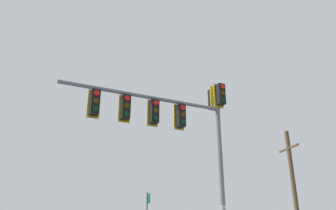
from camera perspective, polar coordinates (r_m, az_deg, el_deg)
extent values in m
cylinder|color=slate|center=(13.00, 9.32, -12.73)|extent=(0.20, 0.20, 6.91)
cylinder|color=slate|center=(12.30, -3.94, 1.46)|extent=(0.48, 6.41, 0.14)
cube|color=black|center=(13.67, 9.18, 1.83)|extent=(0.32, 0.32, 0.90)
cube|color=#B29319|center=(13.80, 8.79, 1.58)|extent=(0.06, 0.44, 1.04)
cylinder|color=red|center=(13.66, 9.50, 3.23)|extent=(0.04, 0.20, 0.20)
cylinder|color=#3C2703|center=(13.55, 9.57, 2.07)|extent=(0.04, 0.20, 0.20)
cylinder|color=black|center=(13.43, 9.65, 0.89)|extent=(0.04, 0.20, 0.20)
cube|color=black|center=(14.13, 7.83, 0.98)|extent=(0.32, 0.32, 0.90)
cube|color=#B29319|center=(14.00, 8.21, 1.21)|extent=(0.06, 0.44, 1.04)
cylinder|color=red|center=(14.37, 7.42, 1.86)|extent=(0.04, 0.20, 0.20)
cylinder|color=#3C2703|center=(14.26, 7.48, 0.75)|extent=(0.04, 0.20, 0.20)
cylinder|color=black|center=(14.15, 7.53, -0.38)|extent=(0.04, 0.20, 0.20)
cube|color=black|center=(12.68, 2.24, -1.92)|extent=(0.32, 0.32, 0.90)
cube|color=#B29319|center=(12.82, 1.87, -2.15)|extent=(0.08, 0.44, 1.04)
cylinder|color=red|center=(12.65, 2.59, -0.42)|extent=(0.05, 0.20, 0.20)
cylinder|color=#3C2703|center=(12.54, 2.61, -1.70)|extent=(0.05, 0.20, 0.20)
cylinder|color=black|center=(12.45, 2.63, -3.01)|extent=(0.05, 0.20, 0.20)
cube|color=black|center=(12.23, -2.43, -1.19)|extent=(0.31, 0.31, 0.90)
cube|color=#B29319|center=(12.38, -2.74, -1.43)|extent=(0.06, 0.44, 1.04)
cylinder|color=red|center=(12.19, -2.11, 0.37)|extent=(0.04, 0.20, 0.20)
cylinder|color=#3C2703|center=(12.09, -2.13, -0.95)|extent=(0.04, 0.20, 0.20)
cylinder|color=black|center=(11.99, -2.15, -2.30)|extent=(0.04, 0.20, 0.20)
cube|color=black|center=(11.87, -7.42, -0.40)|extent=(0.30, 0.30, 0.90)
cube|color=#B29319|center=(12.03, -7.65, -0.66)|extent=(0.05, 0.44, 1.04)
cylinder|color=red|center=(11.83, -7.13, 1.22)|extent=(0.03, 0.20, 0.20)
cylinder|color=#3C2703|center=(11.72, -7.20, -0.14)|extent=(0.03, 0.20, 0.20)
cylinder|color=black|center=(11.62, -7.27, -1.52)|extent=(0.03, 0.20, 0.20)
cube|color=black|center=(11.61, -12.68, 0.43)|extent=(0.32, 0.32, 0.90)
cube|color=#B29319|center=(11.77, -12.88, 0.16)|extent=(0.07, 0.44, 1.04)
cylinder|color=red|center=(11.57, -12.37, 2.09)|extent=(0.04, 0.20, 0.20)
cylinder|color=#3C2703|center=(11.46, -12.49, 0.71)|extent=(0.04, 0.20, 0.20)
cylinder|color=black|center=(11.35, -12.60, -0.70)|extent=(0.04, 0.20, 0.20)
cylinder|color=#4C3823|center=(23.94, 21.22, -13.78)|extent=(0.30, 0.30, 8.19)
cube|color=#4C3823|center=(24.40, 20.33, -7.11)|extent=(2.34, 0.55, 0.12)
cube|color=#0C7238|center=(11.46, -3.50, -16.03)|extent=(0.31, 0.04, 0.31)
cube|color=white|center=(11.46, -3.43, -16.03)|extent=(0.25, 0.02, 0.25)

